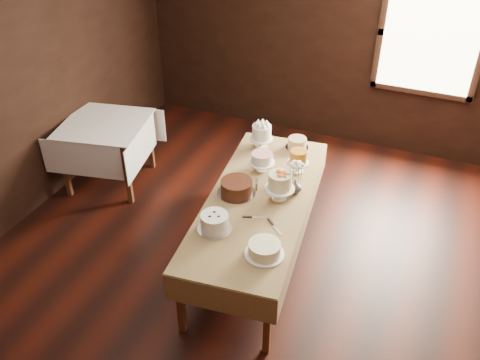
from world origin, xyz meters
name	(u,v)px	position (x,y,z in m)	size (l,w,h in m)	color
floor	(232,268)	(0.00, 0.00, 0.00)	(5.00, 6.00, 0.01)	black
wall_back	(324,39)	(0.00, 3.00, 1.40)	(5.00, 0.02, 2.80)	black
wall_left	(5,99)	(-2.50, 0.00, 1.40)	(0.02, 6.00, 2.80)	black
window	(431,38)	(1.30, 2.94, 1.60)	(1.10, 0.05, 1.30)	#FFEABF
display_table	(259,203)	(0.17, 0.27, 0.69)	(1.19, 2.48, 0.74)	#4B2715
side_table	(105,130)	(-2.01, 0.84, 0.71)	(1.13, 1.13, 0.81)	#4B2715
cake_meringue	(261,137)	(-0.16, 1.18, 0.86)	(0.25, 0.25, 0.27)	white
cake_speckled	(297,143)	(0.22, 1.30, 0.80)	(0.27, 0.27, 0.12)	silver
cake_lattice	(262,163)	(0.02, 0.73, 0.83)	(0.27, 0.27, 0.21)	white
cake_caramel	(298,162)	(0.37, 0.85, 0.85)	(0.23, 0.23, 0.26)	white
cake_chocolate	(237,188)	(-0.06, 0.25, 0.81)	(0.37, 0.37, 0.14)	silver
cake_flowers	(280,188)	(0.35, 0.34, 0.87)	(0.31, 0.31, 0.29)	white
cake_swirl	(215,222)	(-0.03, -0.31, 0.82)	(0.34, 0.34, 0.16)	silver
cake_cream	(264,249)	(0.49, -0.45, 0.80)	(0.37, 0.37, 0.12)	white
cake_server_a	(260,218)	(0.29, -0.01, 0.75)	(0.24, 0.03, 0.01)	silver
cake_server_b	(277,230)	(0.49, -0.11, 0.75)	(0.24, 0.03, 0.01)	silver
cake_server_c	(257,181)	(0.05, 0.53, 0.75)	(0.24, 0.03, 0.01)	silver
cake_server_d	(294,186)	(0.42, 0.59, 0.75)	(0.24, 0.03, 0.01)	silver
flower_vase	(295,187)	(0.45, 0.49, 0.81)	(0.13, 0.13, 0.14)	#2D2823
flower_bouquet	(296,170)	(0.45, 0.49, 1.00)	(0.14, 0.14, 0.20)	white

